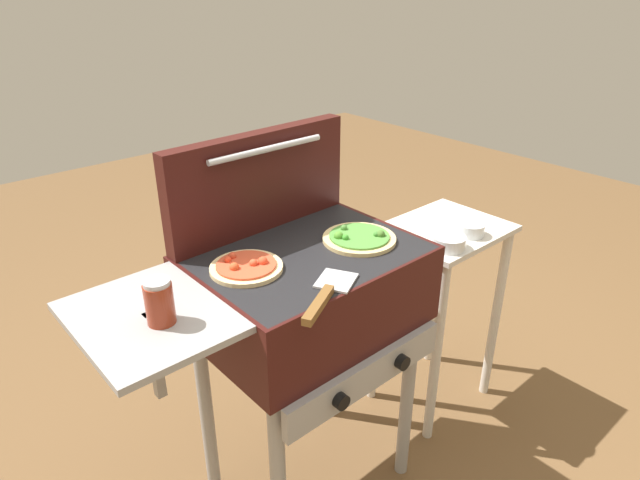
{
  "coord_description": "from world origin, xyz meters",
  "views": [
    {
      "loc": [
        -0.89,
        -1.06,
        1.61
      ],
      "look_at": [
        0.05,
        0.0,
        0.92
      ],
      "focal_mm": 30.9,
      "sensor_mm": 36.0,
      "label": 1
    }
  ],
  "objects_px": {
    "pizza_veggie": "(359,238)",
    "spatula": "(326,294)",
    "topping_bowl_near": "(449,243)",
    "topping_bowl_far": "(470,230)",
    "sauce_jar": "(159,302)",
    "prep_table": "(440,280)",
    "grill": "(305,297)",
    "pizza_pepperoni": "(246,267)"
  },
  "relations": [
    {
      "from": "pizza_veggie",
      "to": "topping_bowl_near",
      "type": "height_order",
      "value": "pizza_veggie"
    },
    {
      "from": "grill",
      "to": "topping_bowl_far",
      "type": "bearing_deg",
      "value": -7.93
    },
    {
      "from": "prep_table",
      "to": "pizza_veggie",
      "type": "bearing_deg",
      "value": -174.46
    },
    {
      "from": "topping_bowl_near",
      "to": "topping_bowl_far",
      "type": "xyz_separation_m",
      "value": [
        0.14,
        0.01,
        0.0
      ]
    },
    {
      "from": "sauce_jar",
      "to": "topping_bowl_far",
      "type": "bearing_deg",
      "value": -2.45
    },
    {
      "from": "grill",
      "to": "sauce_jar",
      "type": "bearing_deg",
      "value": -174.2
    },
    {
      "from": "topping_bowl_near",
      "to": "prep_table",
      "type": "bearing_deg",
      "value": 39.98
    },
    {
      "from": "pizza_veggie",
      "to": "spatula",
      "type": "distance_m",
      "value": 0.33
    },
    {
      "from": "grill",
      "to": "pizza_veggie",
      "type": "xyz_separation_m",
      "value": [
        0.17,
        -0.04,
        0.15
      ]
    },
    {
      "from": "pizza_veggie",
      "to": "spatula",
      "type": "bearing_deg",
      "value": -149.13
    },
    {
      "from": "prep_table",
      "to": "spatula",
      "type": "bearing_deg",
      "value": -164.52
    },
    {
      "from": "grill",
      "to": "spatula",
      "type": "xyz_separation_m",
      "value": [
        -0.11,
        -0.21,
        0.15
      ]
    },
    {
      "from": "prep_table",
      "to": "pizza_pepperoni",
      "type": "bearing_deg",
      "value": 178.33
    },
    {
      "from": "topping_bowl_far",
      "to": "prep_table",
      "type": "bearing_deg",
      "value": 94.09
    },
    {
      "from": "pizza_pepperoni",
      "to": "topping_bowl_far",
      "type": "bearing_deg",
      "value": -8.24
    },
    {
      "from": "pizza_veggie",
      "to": "topping_bowl_far",
      "type": "xyz_separation_m",
      "value": [
        0.51,
        -0.05,
        -0.11
      ]
    },
    {
      "from": "spatula",
      "to": "pizza_veggie",
      "type": "bearing_deg",
      "value": 30.87
    },
    {
      "from": "grill",
      "to": "topping_bowl_far",
      "type": "distance_m",
      "value": 0.69
    },
    {
      "from": "pizza_veggie",
      "to": "spatula",
      "type": "height_order",
      "value": "pizza_veggie"
    },
    {
      "from": "spatula",
      "to": "prep_table",
      "type": "xyz_separation_m",
      "value": [
        0.78,
        0.22,
        -0.36
      ]
    },
    {
      "from": "pizza_veggie",
      "to": "topping_bowl_near",
      "type": "relative_size",
      "value": 1.97
    },
    {
      "from": "pizza_pepperoni",
      "to": "pizza_veggie",
      "type": "relative_size",
      "value": 0.9
    },
    {
      "from": "pizza_veggie",
      "to": "topping_bowl_far",
      "type": "relative_size",
      "value": 2.26
    },
    {
      "from": "topping_bowl_far",
      "to": "spatula",
      "type": "bearing_deg",
      "value": -171.55
    },
    {
      "from": "grill",
      "to": "sauce_jar",
      "type": "relative_size",
      "value": 8.88
    },
    {
      "from": "pizza_veggie",
      "to": "topping_bowl_far",
      "type": "distance_m",
      "value": 0.52
    },
    {
      "from": "spatula",
      "to": "topping_bowl_far",
      "type": "distance_m",
      "value": 0.8
    },
    {
      "from": "topping_bowl_far",
      "to": "pizza_veggie",
      "type": "bearing_deg",
      "value": 174.28
    },
    {
      "from": "prep_table",
      "to": "sauce_jar",
      "type": "bearing_deg",
      "value": -177.43
    },
    {
      "from": "prep_table",
      "to": "topping_bowl_near",
      "type": "distance_m",
      "value": 0.3
    },
    {
      "from": "grill",
      "to": "topping_bowl_far",
      "type": "height_order",
      "value": "grill"
    },
    {
      "from": "grill",
      "to": "spatula",
      "type": "bearing_deg",
      "value": -116.78
    },
    {
      "from": "topping_bowl_near",
      "to": "topping_bowl_far",
      "type": "bearing_deg",
      "value": 5.51
    },
    {
      "from": "sauce_jar",
      "to": "topping_bowl_near",
      "type": "relative_size",
      "value": 0.98
    },
    {
      "from": "sauce_jar",
      "to": "prep_table",
      "type": "height_order",
      "value": "sauce_jar"
    },
    {
      "from": "sauce_jar",
      "to": "topping_bowl_far",
      "type": "distance_m",
      "value": 1.15
    },
    {
      "from": "pizza_pepperoni",
      "to": "pizza_veggie",
      "type": "bearing_deg",
      "value": -11.85
    },
    {
      "from": "prep_table",
      "to": "topping_bowl_near",
      "type": "bearing_deg",
      "value": -140.02
    },
    {
      "from": "topping_bowl_near",
      "to": "topping_bowl_far",
      "type": "relative_size",
      "value": 1.15
    },
    {
      "from": "grill",
      "to": "spatula",
      "type": "distance_m",
      "value": 0.28
    },
    {
      "from": "sauce_jar",
      "to": "spatula",
      "type": "relative_size",
      "value": 0.42
    },
    {
      "from": "spatula",
      "to": "topping_bowl_near",
      "type": "bearing_deg",
      "value": 9.09
    }
  ]
}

